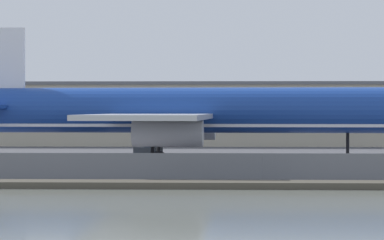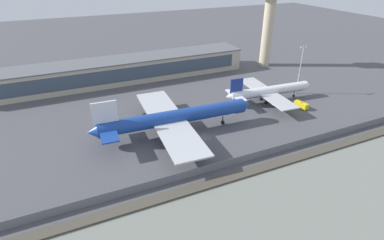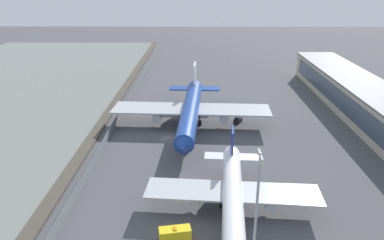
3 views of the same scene
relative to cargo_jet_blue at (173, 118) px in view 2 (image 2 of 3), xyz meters
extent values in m
plane|color=#4C4C51|center=(7.77, -6.01, -5.55)|extent=(500.00, 500.00, 0.00)
cube|color=#474238|center=(7.77, -26.51, -5.30)|extent=(320.00, 3.00, 0.50)
cube|color=slate|center=(7.77, -22.01, -4.36)|extent=(280.00, 0.08, 2.37)
cylinder|color=slate|center=(7.77, -22.01, -4.36)|extent=(0.10, 0.10, 2.37)
cylinder|color=#193D93|center=(0.84, -0.04, 0.21)|extent=(47.32, 6.98, 4.69)
cone|color=#193D93|center=(25.67, -1.25, 0.21)|extent=(3.26, 4.60, 4.46)
cone|color=#193D93|center=(-24.00, 1.17, 0.21)|extent=(3.25, 4.37, 4.23)
cube|color=#232D3D|center=(22.50, -1.09, 0.79)|extent=(2.77, 4.11, 1.41)
cube|color=silver|center=(0.84, -0.04, -1.09)|extent=(40.21, 5.70, 0.85)
cube|color=#B7BABF|center=(-0.97, 11.38, -0.38)|extent=(11.46, 23.11, 0.47)
cube|color=#B7BABF|center=(-2.07, -11.23, -0.38)|extent=(11.46, 23.11, 0.47)
cylinder|color=#B7BABF|center=(0.36, 9.50, -1.91)|extent=(6.72, 2.90, 2.58)
cylinder|color=#B7BABF|center=(-0.57, -9.49, -1.91)|extent=(6.72, 2.90, 2.58)
cube|color=silver|center=(-19.88, 0.97, 4.90)|extent=(7.09, 0.91, 7.98)
cube|color=#193D93|center=(-19.68, 5.11, 0.56)|extent=(5.11, 8.52, 0.38)
cube|color=#193D93|center=(-20.08, -3.18, 0.56)|extent=(5.11, 8.52, 0.38)
cylinder|color=black|center=(17.32, -0.84, -3.51)|extent=(0.33, 0.33, 2.75)
cylinder|color=black|center=(17.32, -0.84, -4.89)|extent=(1.34, 0.58, 1.31)
cylinder|color=black|center=(-2.34, 2.58, -3.51)|extent=(0.38, 0.38, 2.75)
cylinder|color=black|center=(-2.34, 2.58, -4.89)|extent=(1.56, 1.13, 1.51)
cylinder|color=black|center=(-2.58, -2.34, -3.51)|extent=(0.38, 0.38, 2.75)
cylinder|color=black|center=(-2.58, -2.34, -4.89)|extent=(1.56, 1.13, 1.51)
cylinder|color=white|center=(42.84, 8.13, -1.13)|extent=(33.35, 6.05, 3.60)
cone|color=white|center=(60.37, 6.83, -1.13)|extent=(2.59, 3.59, 3.42)
cone|color=white|center=(25.31, 9.44, -1.13)|extent=(2.58, 3.41, 3.24)
cube|color=#232D3D|center=(58.06, 7.00, -0.68)|extent=(2.20, 3.20, 1.08)
cube|color=navy|center=(42.84, 8.13, -2.12)|extent=(28.34, 4.97, 0.65)
cube|color=#B7BABF|center=(41.78, 16.20, -1.58)|extent=(8.46, 16.42, 0.36)
cube|color=#B7BABF|center=(40.60, 0.31, -1.58)|extent=(8.46, 16.42, 0.36)
cylinder|color=#B7BABF|center=(42.67, 14.85, -2.75)|extent=(4.78, 2.32, 1.98)
cylinder|color=#B7BABF|center=(41.68, 1.51, -2.75)|extent=(4.78, 2.32, 1.98)
cube|color=navy|center=(28.28, 9.21, 2.47)|extent=(4.99, 0.80, 6.13)
cube|color=white|center=(28.50, 12.13, -0.86)|extent=(3.74, 6.07, 0.29)
cube|color=white|center=(28.07, 6.30, -0.86)|extent=(3.74, 6.07, 0.29)
cylinder|color=black|center=(54.42, 7.27, -3.99)|extent=(0.25, 0.25, 2.11)
cylinder|color=black|center=(54.42, 7.27, -5.04)|extent=(1.04, 0.47, 1.01)
cylinder|color=black|center=(40.66, 10.19, -3.99)|extent=(0.29, 0.29, 2.11)
cylinder|color=black|center=(40.66, 10.19, -5.04)|extent=(1.22, 0.89, 1.16)
cylinder|color=black|center=(40.38, 6.42, -3.99)|extent=(0.29, 0.29, 2.11)
cylinder|color=black|center=(40.38, 6.42, -5.04)|extent=(1.22, 0.89, 1.16)
cube|color=#1E2328|center=(-4.43, 14.05, -4.80)|extent=(3.57, 2.98, 1.11)
cube|color=#283847|center=(-4.08, 13.85, -4.00)|extent=(1.61, 1.67, 0.50)
cylinder|color=black|center=(-3.23, 14.15, -5.20)|extent=(0.72, 0.54, 0.70)
cylinder|color=black|center=(-3.91, 12.97, -5.20)|extent=(0.72, 0.54, 0.70)
cylinder|color=black|center=(-4.95, 15.14, -5.20)|extent=(0.72, 0.54, 0.70)
cylinder|color=black|center=(-5.63, 13.96, -5.20)|extent=(0.72, 0.54, 0.70)
cube|color=yellow|center=(49.92, -1.82, -4.28)|extent=(3.03, 5.50, 2.07)
cube|color=#283847|center=(49.58, -0.04, -3.89)|extent=(2.17, 1.50, 0.83)
cube|color=orange|center=(49.92, -1.82, -3.15)|extent=(1.12, 0.69, 0.16)
cylinder|color=black|center=(48.70, -0.41, -5.13)|extent=(0.37, 0.87, 0.84)
cylinder|color=black|center=(50.53, -0.07, -5.13)|extent=(0.37, 0.87, 0.84)
cylinder|color=black|center=(49.31, -3.58, -5.13)|extent=(0.37, 0.87, 0.84)
cylinder|color=black|center=(51.13, -3.24, -5.13)|extent=(0.37, 0.87, 0.84)
cylinder|color=#C6B793|center=(68.25, 46.57, 10.70)|extent=(5.24, 5.24, 32.48)
cube|color=#BCB299|center=(-5.61, 53.66, -0.73)|extent=(117.09, 15.10, 9.63)
cube|color=#3D4C5B|center=(-5.61, 46.03, -0.25)|extent=(107.73, 0.16, 5.78)
cube|color=#5B5E63|center=(-5.61, 53.66, 4.34)|extent=(117.69, 15.70, 0.50)
cylinder|color=#A8A8AD|center=(57.73, 9.75, 4.37)|extent=(0.36, 0.36, 19.83)
cube|color=#A8A8AD|center=(57.73, 9.75, 14.03)|extent=(3.20, 0.24, 0.24)
cube|color=silver|center=(56.53, 9.75, 13.73)|extent=(0.60, 0.40, 0.44)
cube|color=silver|center=(58.93, 9.75, 13.73)|extent=(0.60, 0.40, 0.44)
camera|label=1|loc=(4.76, -94.12, 0.37)|focal=85.00mm
camera|label=2|loc=(-27.79, -77.16, 43.41)|focal=28.00mm
camera|label=3|loc=(100.54, 1.61, 34.94)|focal=35.00mm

